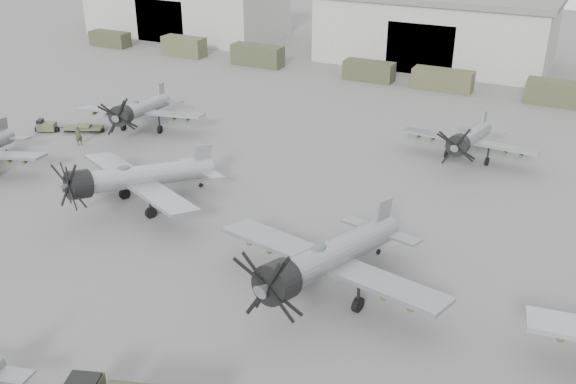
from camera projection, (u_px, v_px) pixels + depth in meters
The scene contains 15 objects.
ground at pixel (107, 332), 32.82m from camera, with size 220.00×220.00×0.00m, color #525250.
hangar_left at pixel (187, 4), 96.18m from camera, with size 29.00×14.80×8.70m.
hangar_center at pixel (436, 27), 80.74m from camera, with size 29.00×14.80×8.70m.
support_truck_0 at pixel (110, 39), 90.02m from camera, with size 5.84×2.20×2.02m, color #383A26.
support_truck_1 at pixel (184, 46), 84.79m from camera, with size 5.89×2.20×2.51m, color #46492F.
support_truck_2 at pixel (257, 55), 80.25m from camera, with size 6.65×2.20×2.56m, color #373D28.
support_truck_3 at pixel (369, 71), 74.31m from camera, with size 5.83×2.20×2.21m, color #393B27.
support_truck_4 at pixel (443, 80), 70.79m from camera, with size 6.61×2.20×2.28m, color #44442C.
support_truck_5 at pixel (557, 93), 65.89m from camera, with size 6.19×2.20×2.50m, color #3D3F29.
aircraft_mid_1 at pixel (133, 178), 44.30m from camera, with size 12.58×11.39×5.13m.
aircraft_mid_2 at pixel (325, 259), 34.41m from camera, with size 13.97×12.58×5.55m.
aircraft_far_0 at pixel (139, 110), 58.25m from camera, with size 11.99×10.79×4.78m.
aircraft_far_1 at pixel (469, 139), 52.04m from camera, with size 11.09×9.98×4.44m.
tug_trailer at pixel (61, 127), 59.06m from camera, with size 5.89×3.53×1.20m.
ground_crew at pixel (79, 136), 55.86m from camera, with size 0.64×0.42×1.77m, color #3A3E28.
Camera 1 is at (20.21, -19.43, 20.71)m, focal length 40.00 mm.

